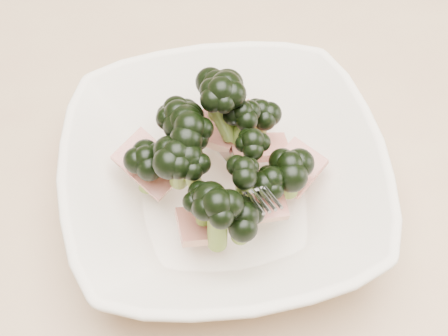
# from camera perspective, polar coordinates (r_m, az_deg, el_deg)

# --- Properties ---
(dining_table) EXTENTS (1.20, 0.80, 0.75)m
(dining_table) POSITION_cam_1_polar(r_m,az_deg,el_deg) (0.65, 3.63, -4.16)
(dining_table) COLOR tan
(dining_table) RESTS_ON ground
(broccoli_dish) EXTENTS (0.29, 0.29, 0.12)m
(broccoli_dish) POSITION_cam_1_polar(r_m,az_deg,el_deg) (0.51, -0.11, -0.66)
(broccoli_dish) COLOR beige
(broccoli_dish) RESTS_ON dining_table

